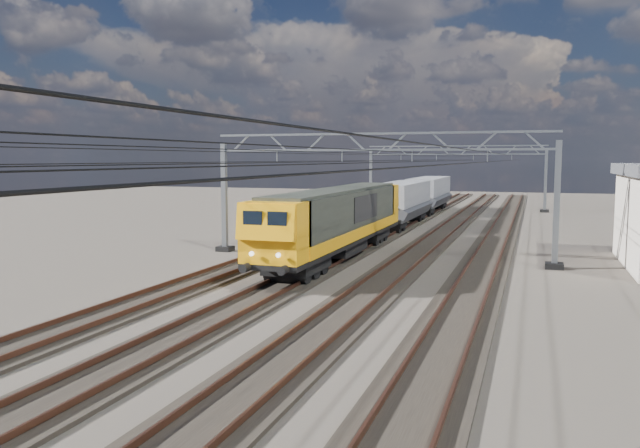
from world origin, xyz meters
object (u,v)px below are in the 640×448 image
(catenary_gantry_far, at_px, (454,175))
(hopper_wagon_lead, at_px, (402,200))
(catenary_gantry_mid, at_px, (376,190))
(hopper_wagon_mid, at_px, (429,192))
(locomotive, at_px, (339,218))

(catenary_gantry_far, distance_m, hopper_wagon_lead, 19.11)
(catenary_gantry_mid, xyz_separation_m, catenary_gantry_far, (0.00, 36.00, 0.00))
(hopper_wagon_lead, bearing_deg, catenary_gantry_mid, -83.32)
(catenary_gantry_far, xyz_separation_m, hopper_wagon_lead, (-2.00, -18.93, -1.67))
(hopper_wagon_lead, distance_m, hopper_wagon_mid, 14.20)
(locomotive, distance_m, hopper_wagon_lead, 17.70)
(catenary_gantry_far, relative_size, hopper_wagon_mid, 1.53)
(locomotive, xyz_separation_m, hopper_wagon_lead, (-0.00, 17.70, -0.09))
(catenary_gantry_mid, distance_m, hopper_wagon_mid, 31.38)
(hopper_wagon_mid, bearing_deg, locomotive, -90.00)
(catenary_gantry_far, bearing_deg, catenary_gantry_mid, -90.00)
(hopper_wagon_lead, xyz_separation_m, hopper_wagon_mid, (0.00, 14.20, 0.00))
(catenary_gantry_far, relative_size, locomotive, 0.94)
(catenary_gantry_mid, relative_size, catenary_gantry_far, 1.00)
(locomotive, distance_m, hopper_wagon_mid, 31.90)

